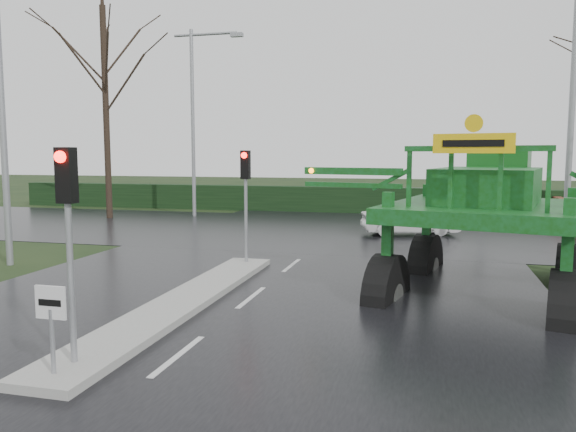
% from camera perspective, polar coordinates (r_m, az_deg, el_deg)
% --- Properties ---
extents(ground, '(140.00, 140.00, 0.00)m').
position_cam_1_polar(ground, '(9.98, -11.10, -13.86)').
color(ground, black).
rests_on(ground, ground).
extents(road_main, '(14.00, 80.00, 0.02)m').
position_cam_1_polar(road_main, '(19.19, 1.83, -3.93)').
color(road_main, black).
rests_on(road_main, ground).
extents(road_cross, '(80.00, 12.00, 0.02)m').
position_cam_1_polar(road_cross, '(25.01, 4.81, -1.54)').
color(road_cross, black).
rests_on(road_cross, ground).
extents(median_island, '(1.20, 10.00, 0.16)m').
position_cam_1_polar(median_island, '(13.07, -10.62, -8.58)').
color(median_island, gray).
rests_on(median_island, ground).
extents(hedge_row, '(44.00, 0.90, 1.50)m').
position_cam_1_polar(hedge_row, '(32.80, 7.14, 1.61)').
color(hedge_row, black).
rests_on(hedge_row, ground).
extents(keep_left_sign, '(0.50, 0.07, 1.35)m').
position_cam_1_polar(keep_left_sign, '(9.09, -22.93, -9.27)').
color(keep_left_sign, gray).
rests_on(keep_left_sign, ground).
extents(traffic_signal_near, '(0.26, 0.33, 3.52)m').
position_cam_1_polar(traffic_signal_near, '(9.21, -21.49, 0.69)').
color(traffic_signal_near, gray).
rests_on(traffic_signal_near, ground).
extents(traffic_signal_mid, '(0.26, 0.33, 3.52)m').
position_cam_1_polar(traffic_signal_mid, '(16.83, -4.33, 3.48)').
color(traffic_signal_mid, gray).
rests_on(traffic_signal_mid, ground).
extents(traffic_signal_far, '(0.26, 0.33, 3.52)m').
position_cam_1_polar(traffic_signal_far, '(28.56, 19.24, 4.31)').
color(traffic_signal_far, gray).
rests_on(traffic_signal_far, ground).
extents(street_light_left_near, '(3.85, 0.30, 10.00)m').
position_cam_1_polar(street_light_left_near, '(19.12, -26.56, 13.39)').
color(street_light_left_near, gray).
rests_on(street_light_left_near, ground).
extents(street_light_right, '(3.85, 0.30, 10.00)m').
position_cam_1_polar(street_light_right, '(21.00, 26.20, 12.72)').
color(street_light_right, gray).
rests_on(street_light_right, ground).
extents(street_light_left_far, '(3.85, 0.30, 10.00)m').
position_cam_1_polar(street_light_left_far, '(31.08, -9.15, 11.00)').
color(street_light_left_far, gray).
rests_on(street_light_left_far, ground).
extents(tree_left_far, '(7.70, 7.70, 13.26)m').
position_cam_1_polar(tree_left_far, '(31.43, -18.10, 12.84)').
color(tree_left_far, black).
rests_on(tree_left_far, ground).
extents(crop_sprayer, '(9.31, 6.76, 5.32)m').
position_cam_1_polar(crop_sprayer, '(13.56, 10.48, 2.38)').
color(crop_sprayer, black).
rests_on(crop_sprayer, ground).
extents(white_sedan, '(4.18, 2.47, 1.30)m').
position_cam_1_polar(white_sedan, '(24.27, 12.21, -1.92)').
color(white_sedan, silver).
rests_on(white_sedan, ground).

